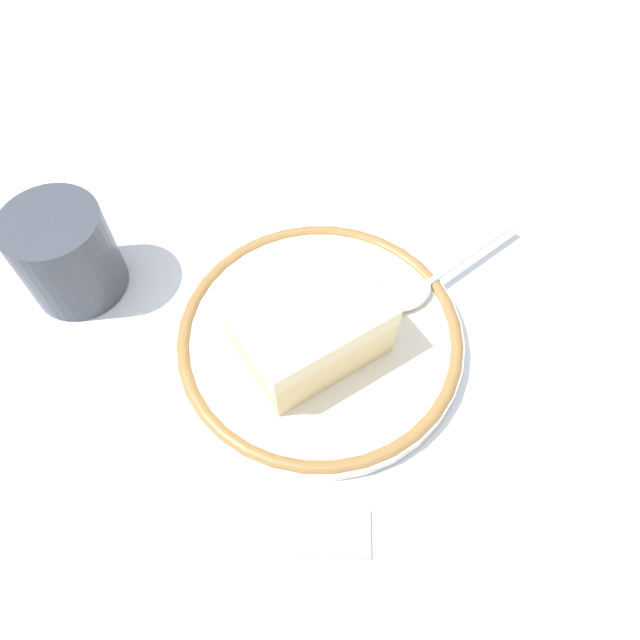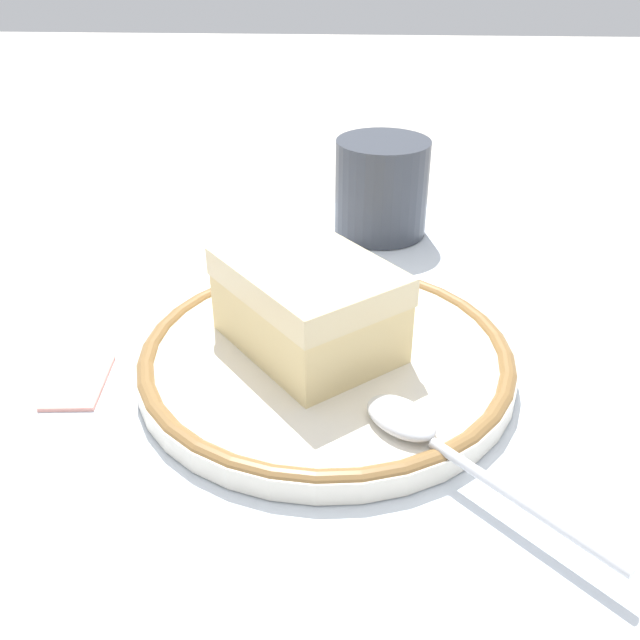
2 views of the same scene
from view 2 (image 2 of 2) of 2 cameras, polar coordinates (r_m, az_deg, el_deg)
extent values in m
plane|color=#B7B2A8|center=(0.42, 1.99, -2.11)|extent=(2.40, 2.40, 0.00)
cube|color=silver|center=(0.42, 1.99, -2.03)|extent=(0.47, 0.38, 0.00)
cylinder|color=silver|center=(0.40, 0.00, -3.25)|extent=(0.21, 0.21, 0.01)
torus|color=olive|center=(0.39, 0.00, -2.84)|extent=(0.21, 0.21, 0.01)
cube|color=beige|center=(0.39, -1.51, 0.24)|extent=(0.12, 0.12, 0.04)
cube|color=beige|center=(0.38, -1.57, 3.68)|extent=(0.12, 0.12, 0.02)
ellipsoid|color=silver|center=(0.34, 6.17, -8.06)|extent=(0.05, 0.05, 0.01)
cylinder|color=silver|center=(0.31, 15.76, -14.29)|extent=(0.07, 0.07, 0.01)
cylinder|color=#383D47|center=(0.56, 4.78, 10.96)|extent=(0.07, 0.07, 0.08)
cylinder|color=brown|center=(0.57, 4.66, 8.56)|extent=(0.07, 0.07, 0.03)
cube|color=white|center=(0.53, -6.47, 5.45)|extent=(0.16, 0.16, 0.00)
cube|color=#E5998C|center=(0.41, -20.03, -4.59)|extent=(0.05, 0.03, 0.01)
camera|label=1|loc=(0.42, -50.48, 45.78)|focal=33.14mm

